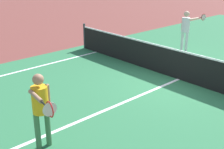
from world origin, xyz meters
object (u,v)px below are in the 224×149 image
Objects in this scene: net at (180,65)px; player_near at (41,104)px; tennis_ball_mid_court at (43,102)px; player_far at (186,27)px.

player_near is at bearing -85.91° from net.
net is 5.11m from player_near.
net is 149.71× the size of tennis_ball_mid_court.
player_near is (0.36, -5.07, 0.49)m from net.
player_far reaches higher than net.
tennis_ball_mid_court is at bearing -87.49° from player_far.
tennis_ball_mid_court is at bearing 150.51° from player_near.
tennis_ball_mid_court is (-1.43, -4.06, -0.46)m from net.
player_far reaches higher than player_near.
player_far is (-1.73, 2.78, 0.54)m from net.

